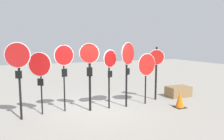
# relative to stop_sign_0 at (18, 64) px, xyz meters

# --- Properties ---
(ground_plane) EXTENTS (40.00, 40.00, 0.00)m
(ground_plane) POSITION_rel_stop_sign_0_xyz_m (2.80, 0.14, -1.91)
(ground_plane) COLOR gray
(stop_sign_0) EXTENTS (0.81, 0.31, 2.63)m
(stop_sign_0) POSITION_rel_stop_sign_0_xyz_m (0.00, 0.00, 0.00)
(stop_sign_0) COLOR black
(stop_sign_0) RESTS_ON ground
(stop_sign_1) EXTENTS (0.74, 0.50, 2.29)m
(stop_sign_1) POSITION_rel_stop_sign_0_xyz_m (0.70, 0.29, -0.19)
(stop_sign_1) COLOR black
(stop_sign_1) RESTS_ON ground
(stop_sign_2) EXTENTS (0.76, 0.20, 2.55)m
(stop_sign_2) POSITION_rel_stop_sign_0_xyz_m (1.57, 0.33, 0.03)
(stop_sign_2) COLOR black
(stop_sign_2) RESTS_ON ground
(stop_sign_3) EXTENTS (0.71, 0.32, 2.60)m
(stop_sign_3) POSITION_rel_stop_sign_0_xyz_m (2.46, 0.02, -0.13)
(stop_sign_3) COLOR black
(stop_sign_3) RESTS_ON ground
(stop_sign_4) EXTENTS (0.65, 0.30, 2.34)m
(stop_sign_4) POSITION_rel_stop_sign_0_xyz_m (3.27, 0.00, -0.20)
(stop_sign_4) COLOR black
(stop_sign_4) RESTS_ON ground
(stop_sign_5) EXTENTS (0.79, 0.48, 2.63)m
(stop_sign_5) POSITION_rel_stop_sign_0_xyz_m (4.01, -0.07, -0.02)
(stop_sign_5) COLOR black
(stop_sign_5) RESTS_ON ground
(stop_sign_6) EXTENTS (0.93, 0.19, 2.17)m
(stop_sign_6) POSITION_rel_stop_sign_0_xyz_m (4.96, 0.01, -0.32)
(stop_sign_6) COLOR black
(stop_sign_6) RESTS_ON ground
(stop_sign_7) EXTENTS (0.62, 0.37, 2.41)m
(stop_sign_7) POSITION_rel_stop_sign_0_xyz_m (5.73, 0.42, -0.30)
(stop_sign_7) COLOR black
(stop_sign_7) RESTS_ON ground
(traffic_cone_0) EXTENTS (0.42, 0.42, 0.66)m
(traffic_cone_0) POSITION_rel_stop_sign_0_xyz_m (5.93, -0.99, -1.59)
(traffic_cone_0) COLOR black
(traffic_cone_0) RESTS_ON ground
(storage_crate) EXTENTS (1.12, 0.71, 0.50)m
(storage_crate) POSITION_rel_stop_sign_0_xyz_m (7.08, 0.48, -1.66)
(storage_crate) COLOR olive
(storage_crate) RESTS_ON ground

